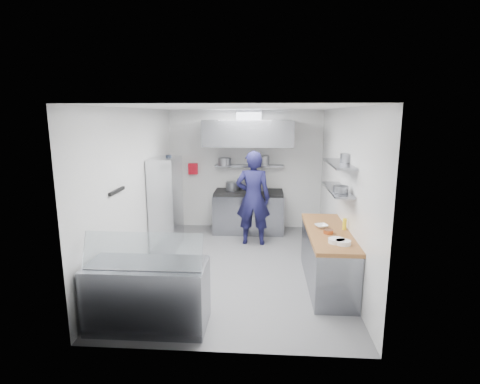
# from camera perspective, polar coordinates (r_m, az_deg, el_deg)

# --- Properties ---
(floor) EXTENTS (5.00, 5.00, 0.00)m
(floor) POSITION_cam_1_polar(r_m,az_deg,el_deg) (6.89, -0.35, -11.26)
(floor) COLOR #5D5D60
(floor) RESTS_ON ground
(ceiling) EXTENTS (5.00, 5.00, 0.00)m
(ceiling) POSITION_cam_1_polar(r_m,az_deg,el_deg) (6.34, -0.38, 12.72)
(ceiling) COLOR silver
(ceiling) RESTS_ON wall_back
(wall_back) EXTENTS (3.60, 2.80, 0.02)m
(wall_back) POSITION_cam_1_polar(r_m,az_deg,el_deg) (8.93, 0.83, 3.41)
(wall_back) COLOR white
(wall_back) RESTS_ON floor
(wall_front) EXTENTS (3.60, 2.80, 0.02)m
(wall_front) POSITION_cam_1_polar(r_m,az_deg,el_deg) (4.06, -2.99, -6.78)
(wall_front) COLOR white
(wall_front) RESTS_ON floor
(wall_left) EXTENTS (2.80, 5.00, 0.02)m
(wall_left) POSITION_cam_1_polar(r_m,az_deg,el_deg) (6.84, -15.57, 0.42)
(wall_left) COLOR white
(wall_left) RESTS_ON floor
(wall_right) EXTENTS (2.80, 5.00, 0.02)m
(wall_right) POSITION_cam_1_polar(r_m,az_deg,el_deg) (6.59, 15.45, 0.01)
(wall_right) COLOR white
(wall_right) RESTS_ON floor
(gas_range) EXTENTS (1.60, 0.80, 0.90)m
(gas_range) POSITION_cam_1_polar(r_m,az_deg,el_deg) (8.72, 1.33, -3.17)
(gas_range) COLOR gray
(gas_range) RESTS_ON floor
(cooktop) EXTENTS (1.57, 0.78, 0.06)m
(cooktop) POSITION_cam_1_polar(r_m,az_deg,el_deg) (8.61, 1.34, -0.08)
(cooktop) COLOR black
(cooktop) RESTS_ON gas_range
(stock_pot_left) EXTENTS (0.30, 0.30, 0.20)m
(stock_pot_left) POSITION_cam_1_polar(r_m,az_deg,el_deg) (8.70, -1.19, 0.92)
(stock_pot_left) COLOR slate
(stock_pot_left) RESTS_ON cooktop
(stock_pot_mid) EXTENTS (0.34, 0.34, 0.24)m
(stock_pot_mid) POSITION_cam_1_polar(r_m,az_deg,el_deg) (8.91, 0.66, 1.30)
(stock_pot_mid) COLOR slate
(stock_pot_mid) RESTS_ON cooktop
(stock_pot_right) EXTENTS (0.23, 0.23, 0.16)m
(stock_pot_right) POSITION_cam_1_polar(r_m,az_deg,el_deg) (8.71, 3.24, 0.78)
(stock_pot_right) COLOR slate
(stock_pot_right) RESTS_ON cooktop
(over_range_shelf) EXTENTS (1.60, 0.30, 0.04)m
(over_range_shelf) POSITION_cam_1_polar(r_m,az_deg,el_deg) (8.75, 1.43, 4.03)
(over_range_shelf) COLOR gray
(over_range_shelf) RESTS_ON wall_back
(shelf_pot_a) EXTENTS (0.29, 0.29, 0.18)m
(shelf_pot_a) POSITION_cam_1_polar(r_m,az_deg,el_deg) (8.58, -2.36, 4.61)
(shelf_pot_a) COLOR slate
(shelf_pot_a) RESTS_ON over_range_shelf
(shelf_pot_b) EXTENTS (0.29, 0.29, 0.22)m
(shelf_pot_b) POSITION_cam_1_polar(r_m,az_deg,el_deg) (8.67, 3.53, 4.81)
(shelf_pot_b) COLOR slate
(shelf_pot_b) RESTS_ON over_range_shelf
(extractor_hood) EXTENTS (1.90, 1.15, 0.55)m
(extractor_hood) POSITION_cam_1_polar(r_m,az_deg,el_deg) (8.27, 1.33, 9.01)
(extractor_hood) COLOR gray
(extractor_hood) RESTS_ON wall_back
(hood_duct) EXTENTS (0.55, 0.55, 0.24)m
(hood_duct) POSITION_cam_1_polar(r_m,az_deg,el_deg) (8.48, 1.41, 11.65)
(hood_duct) COLOR slate
(hood_duct) RESTS_ON extractor_hood
(red_firebox) EXTENTS (0.22, 0.10, 0.26)m
(red_firebox) POSITION_cam_1_polar(r_m,az_deg,el_deg) (9.02, -7.16, 3.53)
(red_firebox) COLOR red
(red_firebox) RESTS_ON wall_back
(chef) EXTENTS (0.74, 0.50, 1.97)m
(chef) POSITION_cam_1_polar(r_m,az_deg,el_deg) (7.78, 2.01, -0.94)
(chef) COLOR #131238
(chef) RESTS_ON floor
(wire_rack) EXTENTS (0.50, 0.90, 1.85)m
(wire_rack) POSITION_cam_1_polar(r_m,az_deg,el_deg) (7.75, -11.18, -1.67)
(wire_rack) COLOR silver
(wire_rack) RESTS_ON floor
(rack_bin_a) EXTENTS (0.16, 0.20, 0.18)m
(rack_bin_a) POSITION_cam_1_polar(r_m,az_deg,el_deg) (7.91, -10.89, -2.32)
(rack_bin_a) COLOR white
(rack_bin_a) RESTS_ON wire_rack
(rack_bin_b) EXTENTS (0.14, 0.18, 0.16)m
(rack_bin_b) POSITION_cam_1_polar(r_m,az_deg,el_deg) (8.06, -10.54, 1.59)
(rack_bin_b) COLOR yellow
(rack_bin_b) RESTS_ON wire_rack
(rack_jar) EXTENTS (0.12, 0.12, 0.18)m
(rack_jar) POSITION_cam_1_polar(r_m,az_deg,el_deg) (7.72, -10.82, 4.89)
(rack_jar) COLOR black
(rack_jar) RESTS_ON wire_rack
(knife_strip) EXTENTS (0.04, 0.55, 0.05)m
(knife_strip) POSITION_cam_1_polar(r_m,az_deg,el_deg) (5.98, -18.25, 0.14)
(knife_strip) COLOR black
(knife_strip) RESTS_ON wall_left
(prep_counter_base) EXTENTS (0.62, 2.00, 0.84)m
(prep_counter_base) POSITION_cam_1_polar(r_m,az_deg,el_deg) (6.24, 13.12, -9.93)
(prep_counter_base) COLOR gray
(prep_counter_base) RESTS_ON floor
(prep_counter_top) EXTENTS (0.65, 2.04, 0.06)m
(prep_counter_top) POSITION_cam_1_polar(r_m,az_deg,el_deg) (6.09, 13.32, -5.99)
(prep_counter_top) COLOR brown
(prep_counter_top) RESTS_ON prep_counter_base
(plate_stack_a) EXTENTS (0.23, 0.23, 0.06)m
(plate_stack_a) POSITION_cam_1_polar(r_m,az_deg,el_deg) (5.53, 14.50, -7.20)
(plate_stack_a) COLOR white
(plate_stack_a) RESTS_ON prep_counter_top
(plate_stack_b) EXTENTS (0.21, 0.21, 0.06)m
(plate_stack_b) POSITION_cam_1_polar(r_m,az_deg,el_deg) (5.48, 15.47, -7.43)
(plate_stack_b) COLOR white
(plate_stack_b) RESTS_ON prep_counter_top
(copper_pan) EXTENTS (0.15, 0.15, 0.06)m
(copper_pan) POSITION_cam_1_polar(r_m,az_deg,el_deg) (5.92, 13.30, -5.90)
(copper_pan) COLOR #BA6334
(copper_pan) RESTS_ON prep_counter_top
(squeeze_bottle) EXTENTS (0.06, 0.06, 0.18)m
(squeeze_bottle) POSITION_cam_1_polar(r_m,az_deg,el_deg) (6.16, 15.65, -4.73)
(squeeze_bottle) COLOR yellow
(squeeze_bottle) RESTS_ON prep_counter_top
(mixing_bowl) EXTENTS (0.26, 0.26, 0.05)m
(mixing_bowl) POSITION_cam_1_polar(r_m,az_deg,el_deg) (6.20, 12.28, -5.09)
(mixing_bowl) COLOR white
(mixing_bowl) RESTS_ON prep_counter_top
(wall_shelf_lower) EXTENTS (0.30, 1.30, 0.04)m
(wall_shelf_lower) POSITION_cam_1_polar(r_m,az_deg,el_deg) (6.25, 14.60, 0.37)
(wall_shelf_lower) COLOR gray
(wall_shelf_lower) RESTS_ON wall_right
(wall_shelf_upper) EXTENTS (0.30, 1.30, 0.04)m
(wall_shelf_upper) POSITION_cam_1_polar(r_m,az_deg,el_deg) (6.18, 14.80, 4.19)
(wall_shelf_upper) COLOR gray
(wall_shelf_upper) RESTS_ON wall_right
(shelf_pot_c) EXTENTS (0.23, 0.23, 0.10)m
(shelf_pot_c) POSITION_cam_1_polar(r_m,az_deg,el_deg) (5.92, 15.08, 0.42)
(shelf_pot_c) COLOR slate
(shelf_pot_c) RESTS_ON wall_shelf_lower
(shelf_pot_d) EXTENTS (0.26, 0.26, 0.14)m
(shelf_pot_d) POSITION_cam_1_polar(r_m,az_deg,el_deg) (6.24, 16.18, 5.01)
(shelf_pot_d) COLOR slate
(shelf_pot_d) RESTS_ON wall_shelf_upper
(display_case) EXTENTS (1.50, 0.70, 0.85)m
(display_case) POSITION_cam_1_polar(r_m,az_deg,el_deg) (5.10, -13.80, -15.01)
(display_case) COLOR gray
(display_case) RESTS_ON floor
(display_glass) EXTENTS (1.47, 0.19, 0.42)m
(display_glass) POSITION_cam_1_polar(r_m,az_deg,el_deg) (4.74, -14.62, -8.64)
(display_glass) COLOR silver
(display_glass) RESTS_ON display_case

